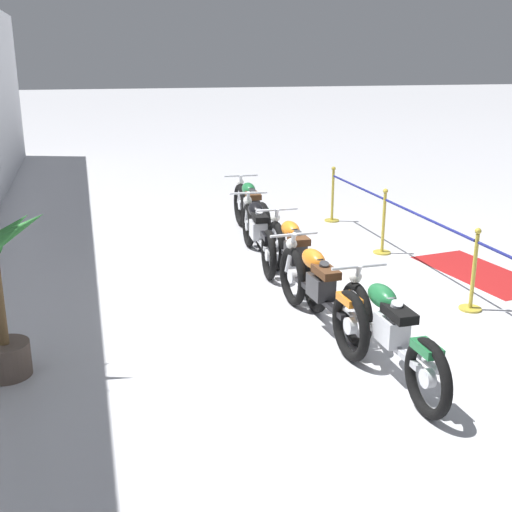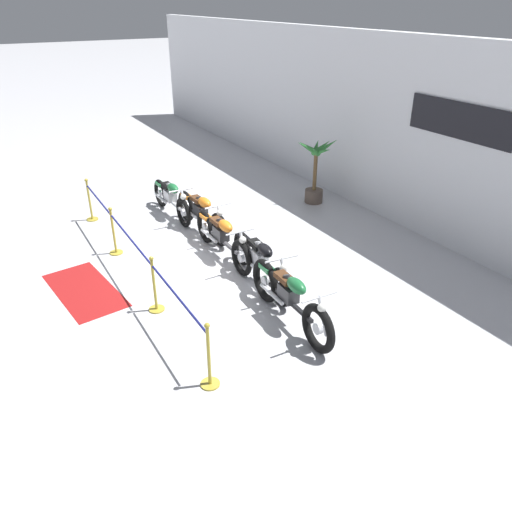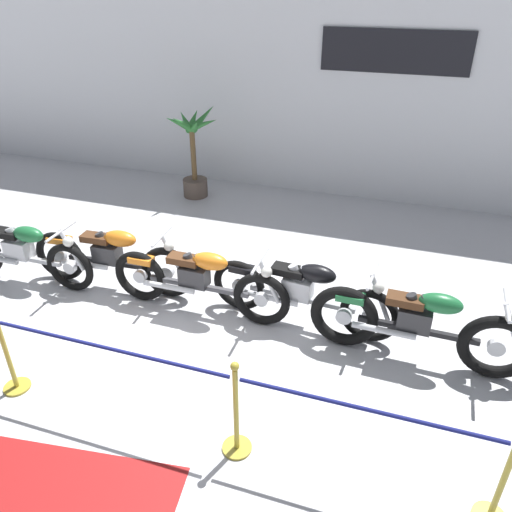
# 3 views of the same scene
# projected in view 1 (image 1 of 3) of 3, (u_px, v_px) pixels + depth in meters

# --- Properties ---
(ground_plane) EXTENTS (120.00, 120.00, 0.00)m
(ground_plane) POSITION_uv_depth(u_px,v_px,m) (332.00, 285.00, 8.88)
(ground_plane) COLOR silver
(motorcycle_green_0) EXTENTS (2.22, 0.62, 0.94)m
(motorcycle_green_0) POSITION_uv_depth(u_px,v_px,m) (388.00, 332.00, 6.21)
(motorcycle_green_0) COLOR black
(motorcycle_green_0) RESTS_ON ground
(motorcycle_orange_1) EXTENTS (2.40, 0.62, 0.95)m
(motorcycle_orange_1) POSITION_uv_depth(u_px,v_px,m) (319.00, 290.00, 7.32)
(motorcycle_orange_1) COLOR black
(motorcycle_orange_1) RESTS_ON ground
(motorcycle_orange_2) EXTENTS (2.42, 0.62, 0.94)m
(motorcycle_orange_2) POSITION_uv_depth(u_px,v_px,m) (294.00, 255.00, 8.61)
(motorcycle_orange_2) COLOR black
(motorcycle_orange_2) RESTS_ON ground
(motorcycle_black_3) EXTENTS (2.40, 0.62, 0.94)m
(motorcycle_black_3) POSITION_uv_depth(u_px,v_px,m) (258.00, 232.00, 9.78)
(motorcycle_black_3) COLOR black
(motorcycle_black_3) RESTS_ON ground
(motorcycle_green_4) EXTENTS (2.43, 0.62, 0.98)m
(motorcycle_green_4) POSITION_uv_depth(u_px,v_px,m) (251.00, 210.00, 11.11)
(motorcycle_green_4) COLOR black
(motorcycle_green_4) RESTS_ON ground
(stanchion_far_left) EXTENTS (6.87, 0.28, 1.05)m
(stanchion_far_left) POSITION_uv_depth(u_px,v_px,m) (472.00, 255.00, 7.88)
(stanchion_far_left) COLOR gold
(stanchion_far_left) RESTS_ON ground
(stanchion_mid_left) EXTENTS (0.28, 0.28, 1.05)m
(stanchion_mid_left) POSITION_uv_depth(u_px,v_px,m) (473.00, 283.00, 7.91)
(stanchion_mid_left) COLOR gold
(stanchion_mid_left) RESTS_ON ground
(stanchion_mid_right) EXTENTS (0.28, 0.28, 1.05)m
(stanchion_mid_right) POSITION_uv_depth(u_px,v_px,m) (383.00, 232.00, 10.22)
(stanchion_mid_right) COLOR gold
(stanchion_mid_right) RESTS_ON ground
(stanchion_far_right) EXTENTS (0.28, 0.28, 1.05)m
(stanchion_far_right) POSITION_uv_depth(u_px,v_px,m) (332.00, 203.00, 12.24)
(stanchion_far_right) COLOR gold
(stanchion_far_right) RESTS_ON ground
(floor_banner) EXTENTS (2.18, 1.23, 0.01)m
(floor_banner) POSITION_uv_depth(u_px,v_px,m) (480.00, 273.00, 9.37)
(floor_banner) COLOR maroon
(floor_banner) RESTS_ON ground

